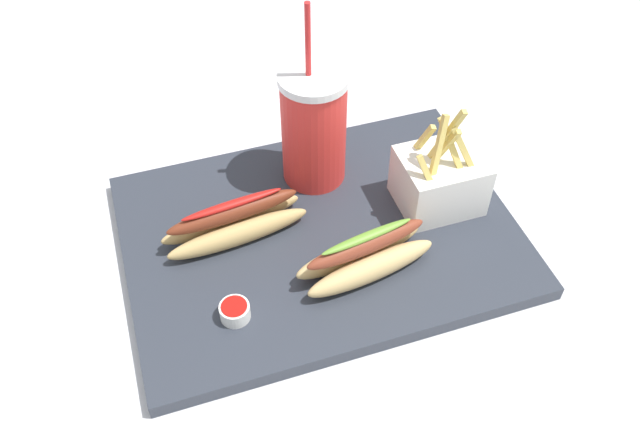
{
  "coord_description": "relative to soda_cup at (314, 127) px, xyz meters",
  "views": [
    {
      "loc": [
        0.18,
        0.54,
        0.66
      ],
      "look_at": [
        0.0,
        0.0,
        0.05
      ],
      "focal_mm": 38.03,
      "sensor_mm": 36.0,
      "label": 1
    }
  ],
  "objects": [
    {
      "name": "food_tray",
      "position": [
        0.02,
        0.1,
        -0.09
      ],
      "size": [
        0.48,
        0.35,
        0.02
      ],
      "primitive_type": "cube",
      "color": "#2D333D",
      "rests_on": "ground_plane"
    },
    {
      "name": "ground_plane",
      "position": [
        0.02,
        0.1,
        -0.11
      ],
      "size": [
        2.4,
        2.4,
        0.02
      ],
      "primitive_type": "cube",
      "color": "silver"
    },
    {
      "name": "hot_dog_1",
      "position": [
        0.13,
        0.07,
        -0.06
      ],
      "size": [
        0.19,
        0.07,
        0.06
      ],
      "color": "tan",
      "rests_on": "food_tray"
    },
    {
      "name": "fries_basket",
      "position": [
        -0.13,
        0.1,
        -0.04
      ],
      "size": [
        0.1,
        0.09,
        0.16
      ],
      "color": "white",
      "rests_on": "food_tray"
    },
    {
      "name": "ketchup_cup_1",
      "position": [
        0.16,
        0.19,
        -0.07
      ],
      "size": [
        0.03,
        0.03,
        0.02
      ],
      "color": "white",
      "rests_on": "food_tray"
    },
    {
      "name": "hot_dog_2",
      "position": [
        -0.01,
        0.17,
        -0.06
      ],
      "size": [
        0.17,
        0.08,
        0.06
      ],
      "color": "#DBB775",
      "rests_on": "food_tray"
    },
    {
      "name": "soda_cup",
      "position": [
        0.0,
        0.0,
        0.0
      ],
      "size": [
        0.09,
        0.09,
        0.26
      ],
      "color": "red",
      "rests_on": "food_tray"
    }
  ]
}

